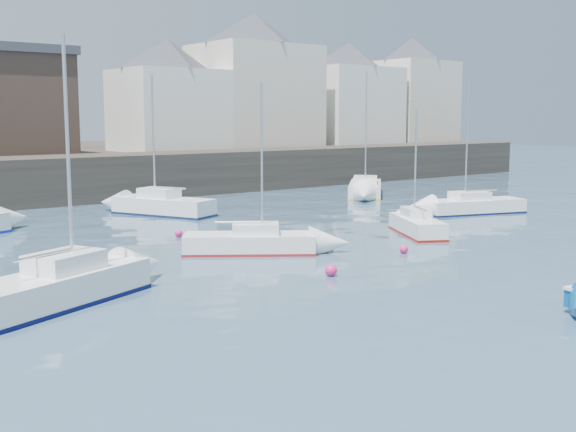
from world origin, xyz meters
TOP-DOWN VIEW (x-y plane):
  - water at (0.00, 0.00)m, footprint 220.00×220.00m
  - quay_wall at (0.00, 35.00)m, footprint 90.00×5.00m
  - bldg_east_a at (20.00, 42.00)m, footprint 13.36×13.36m
  - bldg_east_b at (31.00, 41.50)m, footprint 11.88×11.88m
  - bldg_east_c at (40.00, 41.50)m, footprint 11.14×11.14m
  - bldg_east_d at (11.00, 41.50)m, footprint 11.14×11.14m
  - sailboat_a at (-10.54, 9.60)m, footprint 6.37×4.15m
  - sailboat_b at (-1.35, 12.79)m, footprint 5.34×4.55m
  - sailboat_c at (7.58, 11.73)m, footprint 3.49×4.63m
  - sailboat_d at (15.85, 14.79)m, footprint 6.28×3.73m
  - sailboat_f at (1.51, 25.34)m, footprint 4.20×6.33m
  - sailboat_g at (18.03, 25.84)m, footprint 6.45×6.37m
  - buoy_near at (-1.62, 7.53)m, footprint 0.43×0.43m
  - buoy_mid at (3.55, 8.87)m, footprint 0.36×0.36m
  - buoy_far at (-1.61, 18.15)m, footprint 0.36×0.36m

SIDE VIEW (x-z plane):
  - water at x=0.00m, z-range 0.00..0.00m
  - buoy_near at x=-1.62m, z-range -0.22..0.22m
  - buoy_mid at x=3.55m, z-range -0.18..0.18m
  - buoy_far at x=-1.61m, z-range -0.18..0.18m
  - sailboat_b at x=-1.35m, z-range -3.00..3.90m
  - sailboat_c at x=7.58m, z-range -2.52..3.43m
  - sailboat_d at x=15.85m, z-range -3.35..4.28m
  - sailboat_g at x=18.03m, z-range -3.85..4.84m
  - sailboat_f at x=1.51m, z-range -3.39..4.50m
  - sailboat_a at x=-10.54m, z-range -3.40..4.52m
  - quay_wall at x=0.00m, z-range 0.00..3.00m
  - bldg_east_d at x=11.00m, z-range 2.89..11.84m
  - bldg_east_b at x=31.00m, z-range 2.89..12.84m
  - bldg_east_c at x=40.00m, z-range 2.90..13.85m
  - bldg_east_a at x=20.00m, z-range 2.91..14.71m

